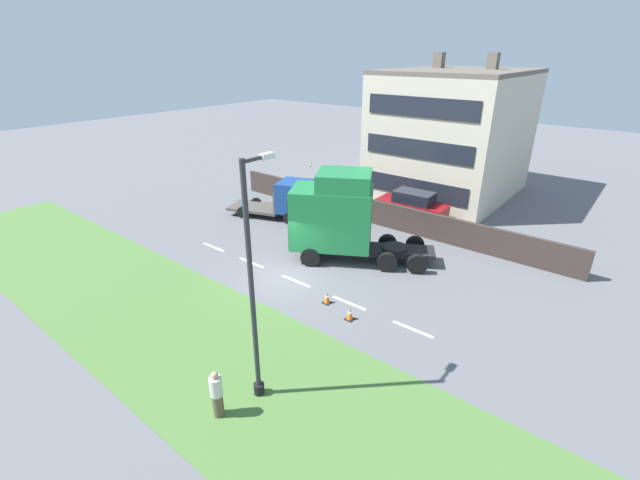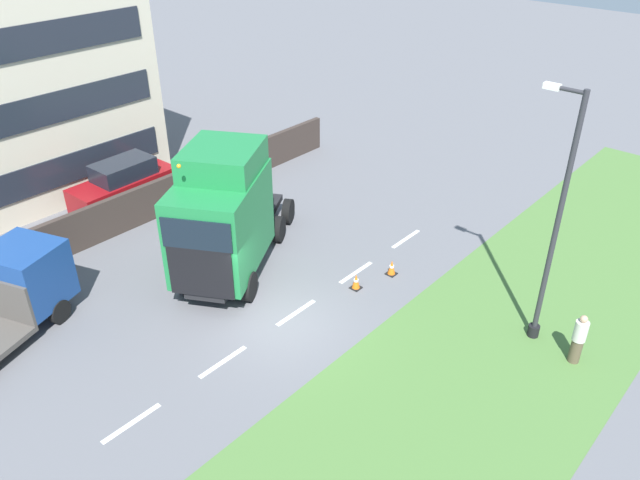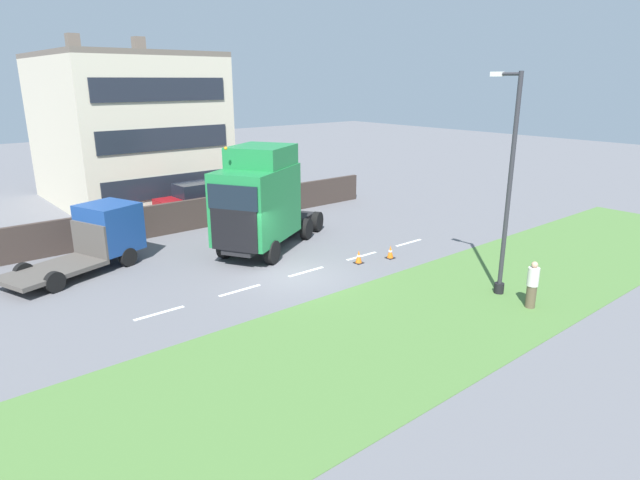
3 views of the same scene
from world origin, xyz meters
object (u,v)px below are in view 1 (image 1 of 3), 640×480
flatbed_truck (288,199)px  traffic_cone_trailing (327,297)px  lorry_cab (337,216)px  lamp_post (254,299)px  pedestrian (217,395)px  parked_car (412,207)px  traffic_cone_lead (350,314)px

flatbed_truck → traffic_cone_trailing: bearing=32.0°
flatbed_truck → lorry_cab: bearing=45.7°
lamp_post → traffic_cone_trailing: size_ratio=13.66×
lamp_post → pedestrian: size_ratio=4.68×
parked_car → pedestrian: bearing=-172.5°
flatbed_truck → parked_car: size_ratio=1.32×
traffic_cone_lead → parked_car: bearing=15.6°
lorry_cab → lamp_post: size_ratio=0.95×
pedestrian → traffic_cone_lead: pedestrian is taller
lorry_cab → traffic_cone_trailing: (-3.96, -2.41, -2.16)m
lorry_cab → traffic_cone_lead: lorry_cab is taller
flatbed_truck → lamp_post: 16.35m
lorry_cab → flatbed_truck: lorry_cab is taller
flatbed_truck → traffic_cone_trailing: size_ratio=10.45×
lamp_post → traffic_cone_lead: 6.30m
flatbed_truck → parked_car: bearing=104.0°
parked_car → lamp_post: bearing=-170.7°
flatbed_truck → lamp_post: bearing=19.6°
flatbed_truck → lamp_post: (-12.56, -10.23, 2.27)m
lamp_post → parked_car: bearing=11.2°
lorry_cab → flatbed_truck: 6.88m
traffic_cone_lead → traffic_cone_trailing: 1.60m
lorry_cab → lamp_post: bearing=172.8°
flatbed_truck → pedestrian: flatbed_truck is taller
parked_car → traffic_cone_trailing: bearing=-173.1°
flatbed_truck → traffic_cone_lead: 12.49m
lorry_cab → parked_car: 7.55m
lorry_cab → traffic_cone_trailing: bearing=-178.5°
lamp_post → traffic_cone_lead: bearing=1.1°
lorry_cab → traffic_cone_trailing: 5.12m
lamp_post → traffic_cone_lead: lamp_post is taller
flatbed_truck → pedestrian: (-14.05, -9.91, -0.54)m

